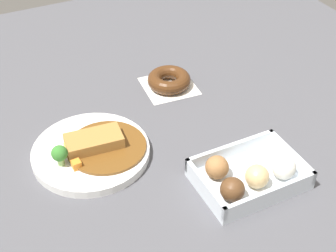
{
  "coord_description": "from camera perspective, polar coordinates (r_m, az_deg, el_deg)",
  "views": [
    {
      "loc": [
        -0.29,
        -0.65,
        0.66
      ],
      "look_at": [
        0.05,
        0.04,
        0.03
      ],
      "focal_mm": 50.98,
      "sensor_mm": 36.0,
      "label": 1
    }
  ],
  "objects": [
    {
      "name": "chocolate_ring_donut",
      "position": [
        1.17,
        0.13,
        5.49
      ],
      "size": [
        0.13,
        0.13,
        0.04
      ],
      "color": "white",
      "rests_on": "ground_plane"
    },
    {
      "name": "donut_box",
      "position": [
        0.92,
        9.58,
        -5.92
      ],
      "size": [
        0.2,
        0.14,
        0.06
      ],
      "color": "silver",
      "rests_on": "ground_plane"
    },
    {
      "name": "ground_plane",
      "position": [
        0.98,
        -1.71,
        -3.74
      ],
      "size": [
        1.6,
        1.6,
        0.0
      ],
      "primitive_type": "plane",
      "color": "#4C4C51"
    },
    {
      "name": "curry_plate",
      "position": [
        0.98,
        -9.08,
        -2.87
      ],
      "size": [
        0.24,
        0.24,
        0.06
      ],
      "color": "white",
      "rests_on": "ground_plane"
    }
  ]
}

